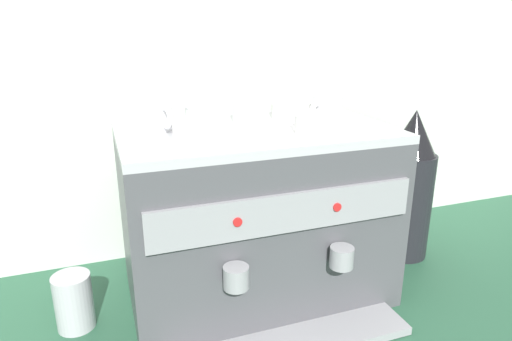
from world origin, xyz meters
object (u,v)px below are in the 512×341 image
ceramic_bowl_1 (194,129)px  ceramic_bowl_2 (292,110)px  ceramic_bowl_0 (321,124)px  milk_pitcher (74,301)px  ceramic_cup_0 (197,111)px  ceramic_cup_3 (159,115)px  ceramic_cup_1 (325,109)px  ceramic_cup_2 (251,109)px  espresso_machine (257,215)px  coffee_grinder (408,188)px

ceramic_bowl_1 → ceramic_bowl_2: bearing=23.0°
ceramic_bowl_0 → milk_pitcher: size_ratio=0.91×
ceramic_cup_0 → ceramic_cup_3: ceramic_cup_3 is taller
ceramic_bowl_1 → ceramic_bowl_2: 0.33m
ceramic_cup_1 → ceramic_cup_3: (-0.42, 0.05, 0.00)m
ceramic_cup_2 → ceramic_bowl_0: bearing=-50.6°
espresso_machine → ceramic_cup_2: size_ratio=6.31×
ceramic_bowl_1 → milk_pitcher: ceramic_bowl_1 is taller
ceramic_cup_3 → ceramic_bowl_2: 0.37m
ceramic_cup_3 → ceramic_bowl_0: (0.36, -0.14, -0.02)m
ceramic_cup_1 → milk_pitcher: size_ratio=0.77×
ceramic_bowl_1 → ceramic_bowl_0: bearing=-10.3°
ceramic_cup_2 → ceramic_cup_3: ceramic_cup_3 is taller
ceramic_bowl_1 → ceramic_cup_3: bearing=126.8°
ceramic_cup_2 → ceramic_cup_3: 0.24m
ceramic_cup_2 → ceramic_bowl_0: (0.13, -0.15, -0.02)m
ceramic_cup_2 → ceramic_bowl_1: (-0.17, -0.10, -0.02)m
ceramic_cup_2 → ceramic_bowl_1: bearing=-150.2°
ceramic_cup_3 → ceramic_bowl_1: ceramic_cup_3 is taller
ceramic_cup_2 → coffee_grinder: bearing=-2.3°
espresso_machine → ceramic_bowl_1: ceramic_bowl_1 is taller
ceramic_cup_0 → ceramic_bowl_0: bearing=-33.2°
ceramic_cup_1 → ceramic_bowl_2: (-0.05, 0.09, -0.02)m
espresso_machine → ceramic_cup_1: ceramic_cup_1 is taller
ceramic_cup_0 → ceramic_cup_2: 0.14m
ceramic_cup_1 → milk_pitcher: 0.79m
ceramic_cup_0 → coffee_grinder: bearing=-3.5°
ceramic_cup_1 → ceramic_bowl_1: ceramic_cup_1 is taller
ceramic_bowl_0 → ceramic_cup_1: bearing=56.5°
ceramic_cup_0 → ceramic_bowl_0: size_ratio=0.78×
ceramic_cup_2 → coffee_grinder: 0.58m
ceramic_bowl_0 → milk_pitcher: 0.74m
coffee_grinder → ceramic_cup_1: bearing=-173.1°
ceramic_cup_0 → milk_pitcher: size_ratio=0.72×
ceramic_cup_2 → coffee_grinder: (0.51, -0.02, -0.28)m
espresso_machine → milk_pitcher: size_ratio=4.77×
milk_pitcher → espresso_machine: bearing=-0.8°
espresso_machine → ceramic_cup_0: ceramic_cup_0 is taller
espresso_machine → coffee_grinder: (0.52, 0.05, -0.00)m
ceramic_cup_2 → ceramic_cup_3: size_ratio=1.02×
ceramic_cup_0 → ceramic_bowl_2: size_ratio=0.87×
espresso_machine → ceramic_bowl_2: (0.14, 0.10, 0.26)m
ceramic_bowl_2 → coffee_grinder: size_ratio=0.25×
ceramic_bowl_0 → coffee_grinder: ceramic_bowl_0 is taller
ceramic_bowl_0 → ceramic_bowl_1: 0.30m
ceramic_bowl_0 → ceramic_bowl_2: same height
ceramic_cup_0 → espresso_machine: bearing=-33.6°
ceramic_bowl_2 → ceramic_cup_0: bearing=-177.5°
ceramic_cup_2 → ceramic_bowl_0: size_ratio=0.83×
espresso_machine → milk_pitcher: espresso_machine is taller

